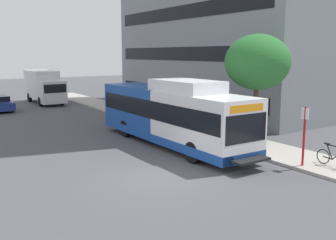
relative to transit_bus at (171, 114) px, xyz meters
name	(u,v)px	position (x,y,z in m)	size (l,w,h in m)	color
ground_plane	(85,141)	(-3.62, 3.60, -1.70)	(120.00, 120.00, 0.00)	#4C4C51
sidewalk_curb	(201,132)	(3.38, 1.60, -1.63)	(3.00, 56.00, 0.14)	#A8A399
transit_bus	(171,114)	(0.00, 0.00, 0.00)	(2.58, 12.25, 3.65)	white
bus_stop_sign_pole	(304,132)	(2.32, -6.87, -0.05)	(0.10, 0.36, 2.60)	red
bicycle_parked	(335,157)	(3.34, -7.73, -1.14)	(0.52, 1.76, 1.02)	black
street_tree_near_stop	(257,62)	(4.47, -1.92, 2.79)	(3.63, 3.63, 5.91)	#4C3823
box_truck_background	(44,86)	(-0.70, 22.04, 0.04)	(2.32, 7.01, 3.25)	silver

